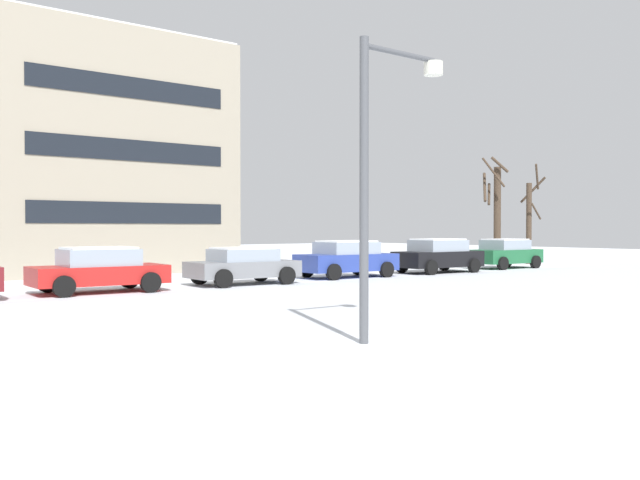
{
  "coord_description": "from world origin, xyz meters",
  "views": [
    {
      "loc": [
        -3.76,
        -11.06,
        2.02
      ],
      "look_at": [
        9.68,
        6.0,
        1.64
      ],
      "focal_mm": 38.54,
      "sensor_mm": 36.0,
      "label": 1
    }
  ],
  "objects_px": {
    "parked_car_black": "(438,255)",
    "parked_car_green": "(505,253)",
    "street_lamp": "(380,155)",
    "parked_car_blue": "(347,259)",
    "parked_car_red": "(99,269)",
    "parked_car_gray": "(243,265)"
  },
  "relations": [
    {
      "from": "street_lamp",
      "to": "parked_car_green",
      "type": "relative_size",
      "value": 1.37
    },
    {
      "from": "street_lamp",
      "to": "parked_car_gray",
      "type": "relative_size",
      "value": 1.35
    },
    {
      "from": "parked_car_gray",
      "to": "parked_car_green",
      "type": "bearing_deg",
      "value": 1.0
    },
    {
      "from": "street_lamp",
      "to": "parked_car_red",
      "type": "height_order",
      "value": "street_lamp"
    },
    {
      "from": "parked_car_black",
      "to": "parked_car_red",
      "type": "bearing_deg",
      "value": 179.65
    },
    {
      "from": "street_lamp",
      "to": "parked_car_red",
      "type": "xyz_separation_m",
      "value": [
        -0.58,
        12.15,
        -2.59
      ]
    },
    {
      "from": "street_lamp",
      "to": "parked_car_green",
      "type": "xyz_separation_m",
      "value": [
        20.08,
        12.26,
        -2.57
      ]
    },
    {
      "from": "street_lamp",
      "to": "parked_car_red",
      "type": "relative_size",
      "value": 1.3
    },
    {
      "from": "parked_car_red",
      "to": "parked_car_black",
      "type": "relative_size",
      "value": 0.98
    },
    {
      "from": "parked_car_red",
      "to": "parked_car_green",
      "type": "xyz_separation_m",
      "value": [
        20.66,
        0.11,
        0.02
      ]
    },
    {
      "from": "parked_car_blue",
      "to": "parked_car_green",
      "type": "bearing_deg",
      "value": -0.49
    },
    {
      "from": "parked_car_blue",
      "to": "parked_car_green",
      "type": "xyz_separation_m",
      "value": [
        10.33,
        -0.09,
        -0.02
      ]
    },
    {
      "from": "parked_car_black",
      "to": "street_lamp",
      "type": "bearing_deg",
      "value": -141.05
    },
    {
      "from": "parked_car_black",
      "to": "parked_car_green",
      "type": "relative_size",
      "value": 1.08
    },
    {
      "from": "parked_car_blue",
      "to": "street_lamp",
      "type": "bearing_deg",
      "value": -128.28
    },
    {
      "from": "street_lamp",
      "to": "parked_car_blue",
      "type": "bearing_deg",
      "value": 51.72
    },
    {
      "from": "parked_car_gray",
      "to": "parked_car_green",
      "type": "height_order",
      "value": "parked_car_green"
    },
    {
      "from": "parked_car_blue",
      "to": "parked_car_green",
      "type": "relative_size",
      "value": 1.08
    },
    {
      "from": "parked_car_green",
      "to": "parked_car_gray",
      "type": "bearing_deg",
      "value": -179.0
    },
    {
      "from": "parked_car_green",
      "to": "parked_car_red",
      "type": "bearing_deg",
      "value": -179.69
    },
    {
      "from": "street_lamp",
      "to": "parked_car_gray",
      "type": "bearing_deg",
      "value": 69.09
    },
    {
      "from": "parked_car_red",
      "to": "parked_car_black",
      "type": "bearing_deg",
      "value": -0.35
    }
  ]
}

